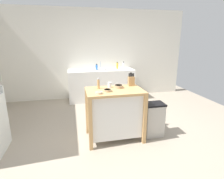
{
  "coord_description": "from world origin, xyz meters",
  "views": [
    {
      "loc": [
        -0.76,
        -2.96,
        1.74
      ],
      "look_at": [
        -0.06,
        0.14,
        0.86
      ],
      "focal_mm": 29.14,
      "sensor_mm": 36.0,
      "label": 1
    }
  ],
  "objects_px": {
    "bottle_dish_soap": "(117,66)",
    "trash_bin": "(153,119)",
    "sink_faucet": "(100,65)",
    "knife_block": "(131,81)",
    "drinking_cup": "(110,85)",
    "pepper_grinder": "(98,84)",
    "bottle_hand_soap": "(123,66)",
    "kitchen_island": "(114,112)",
    "bottle_spray_cleaner": "(97,67)",
    "bowl_stoneware_deep": "(108,90)",
    "bowl_ceramic_small": "(119,86)",
    "bowl_ceramic_wide": "(99,93)"
  },
  "relations": [
    {
      "from": "knife_block",
      "to": "bottle_spray_cleaner",
      "type": "distance_m",
      "value": 2.08
    },
    {
      "from": "kitchen_island",
      "to": "bottle_spray_cleaner",
      "type": "height_order",
      "value": "bottle_spray_cleaner"
    },
    {
      "from": "drinking_cup",
      "to": "sink_faucet",
      "type": "xyz_separation_m",
      "value": [
        0.19,
        2.22,
        0.05
      ]
    },
    {
      "from": "bottle_dish_soap",
      "to": "kitchen_island",
      "type": "bearing_deg",
      "value": -105.24
    },
    {
      "from": "drinking_cup",
      "to": "bottle_spray_cleaner",
      "type": "height_order",
      "value": "bottle_spray_cleaner"
    },
    {
      "from": "knife_block",
      "to": "bowl_ceramic_small",
      "type": "height_order",
      "value": "knife_block"
    },
    {
      "from": "sink_faucet",
      "to": "trash_bin",
      "type": "bearing_deg",
      "value": -76.52
    },
    {
      "from": "trash_bin",
      "to": "bowl_ceramic_wide",
      "type": "bearing_deg",
      "value": -173.35
    },
    {
      "from": "bowl_ceramic_wide",
      "to": "sink_faucet",
      "type": "distance_m",
      "value": 2.6
    },
    {
      "from": "bowl_ceramic_small",
      "to": "drinking_cup",
      "type": "relative_size",
      "value": 1.71
    },
    {
      "from": "kitchen_island",
      "to": "bowl_ceramic_small",
      "type": "distance_m",
      "value": 0.45
    },
    {
      "from": "pepper_grinder",
      "to": "drinking_cup",
      "type": "bearing_deg",
      "value": 8.66
    },
    {
      "from": "bottle_spray_cleaner",
      "to": "bottle_dish_soap",
      "type": "bearing_deg",
      "value": 4.99
    },
    {
      "from": "sink_faucet",
      "to": "bottle_hand_soap",
      "type": "distance_m",
      "value": 0.68
    },
    {
      "from": "kitchen_island",
      "to": "knife_block",
      "type": "relative_size",
      "value": 3.96
    },
    {
      "from": "kitchen_island",
      "to": "bowl_ceramic_small",
      "type": "height_order",
      "value": "bowl_ceramic_small"
    },
    {
      "from": "drinking_cup",
      "to": "bottle_hand_soap",
      "type": "bearing_deg",
      "value": 67.75
    },
    {
      "from": "trash_bin",
      "to": "sink_faucet",
      "type": "height_order",
      "value": "sink_faucet"
    },
    {
      "from": "bowl_ceramic_small",
      "to": "drinking_cup",
      "type": "distance_m",
      "value": 0.16
    },
    {
      "from": "knife_block",
      "to": "bottle_spray_cleaner",
      "type": "xyz_separation_m",
      "value": [
        -0.36,
        2.05,
        -0.03
      ]
    },
    {
      "from": "bottle_dish_soap",
      "to": "knife_block",
      "type": "bearing_deg",
      "value": -97.2
    },
    {
      "from": "sink_faucet",
      "to": "bottle_dish_soap",
      "type": "xyz_separation_m",
      "value": [
        0.49,
        -0.06,
        -0.02
      ]
    },
    {
      "from": "knife_block",
      "to": "drinking_cup",
      "type": "bearing_deg",
      "value": -172.73
    },
    {
      "from": "knife_block",
      "to": "trash_bin",
      "type": "xyz_separation_m",
      "value": [
        0.36,
        -0.27,
        -0.69
      ]
    },
    {
      "from": "bowl_ceramic_wide",
      "to": "bowl_stoneware_deep",
      "type": "bearing_deg",
      "value": 32.94
    },
    {
      "from": "kitchen_island",
      "to": "trash_bin",
      "type": "xyz_separation_m",
      "value": [
        0.73,
        -0.06,
        -0.19
      ]
    },
    {
      "from": "bowl_stoneware_deep",
      "to": "pepper_grinder",
      "type": "relative_size",
      "value": 0.71
    },
    {
      "from": "bottle_spray_cleaner",
      "to": "bottle_hand_soap",
      "type": "bearing_deg",
      "value": 0.19
    },
    {
      "from": "drinking_cup",
      "to": "pepper_grinder",
      "type": "bearing_deg",
      "value": -171.34
    },
    {
      "from": "drinking_cup",
      "to": "bottle_hand_soap",
      "type": "relative_size",
      "value": 0.45
    },
    {
      "from": "sink_faucet",
      "to": "bottle_spray_cleaner",
      "type": "relative_size",
      "value": 1.29
    },
    {
      "from": "bowl_ceramic_wide",
      "to": "drinking_cup",
      "type": "xyz_separation_m",
      "value": [
        0.25,
        0.34,
        0.03
      ]
    },
    {
      "from": "drinking_cup",
      "to": "bowl_ceramic_small",
      "type": "bearing_deg",
      "value": -20.29
    },
    {
      "from": "kitchen_island",
      "to": "bowl_stoneware_deep",
      "type": "bearing_deg",
      "value": -150.65
    },
    {
      "from": "drinking_cup",
      "to": "pepper_grinder",
      "type": "distance_m",
      "value": 0.21
    },
    {
      "from": "bowl_ceramic_small",
      "to": "bowl_stoneware_deep",
      "type": "height_order",
      "value": "bowl_ceramic_small"
    },
    {
      "from": "bottle_spray_cleaner",
      "to": "bottle_hand_soap",
      "type": "height_order",
      "value": "bottle_hand_soap"
    },
    {
      "from": "bowl_ceramic_small",
      "to": "bottle_spray_cleaner",
      "type": "bearing_deg",
      "value": 92.33
    },
    {
      "from": "bowl_stoneware_deep",
      "to": "bottle_spray_cleaner",
      "type": "distance_m",
      "value": 2.35
    },
    {
      "from": "bottle_dish_soap",
      "to": "trash_bin",
      "type": "bearing_deg",
      "value": -87.74
    },
    {
      "from": "bowl_ceramic_wide",
      "to": "bottle_hand_soap",
      "type": "xyz_separation_m",
      "value": [
        1.11,
        2.45,
        0.07
      ]
    },
    {
      "from": "drinking_cup",
      "to": "bottle_dish_soap",
      "type": "height_order",
      "value": "bottle_dish_soap"
    },
    {
      "from": "bowl_ceramic_wide",
      "to": "pepper_grinder",
      "type": "relative_size",
      "value": 0.59
    },
    {
      "from": "bowl_ceramic_small",
      "to": "pepper_grinder",
      "type": "relative_size",
      "value": 0.88
    },
    {
      "from": "knife_block",
      "to": "bottle_hand_soap",
      "type": "bearing_deg",
      "value": 77.77
    },
    {
      "from": "kitchen_island",
      "to": "bottle_dish_soap",
      "type": "xyz_separation_m",
      "value": [
        0.63,
        2.32,
        0.48
      ]
    },
    {
      "from": "trash_bin",
      "to": "bottle_hand_soap",
      "type": "distance_m",
      "value": 2.43
    },
    {
      "from": "kitchen_island",
      "to": "sink_faucet",
      "type": "height_order",
      "value": "sink_faucet"
    },
    {
      "from": "knife_block",
      "to": "kitchen_island",
      "type": "bearing_deg",
      "value": -149.79
    },
    {
      "from": "bowl_stoneware_deep",
      "to": "bottle_spray_cleaner",
      "type": "height_order",
      "value": "bottle_spray_cleaner"
    }
  ]
}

